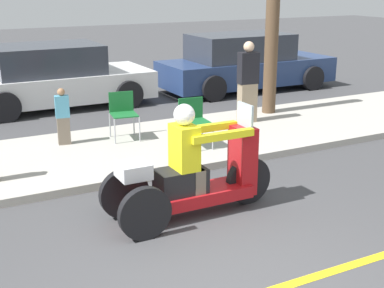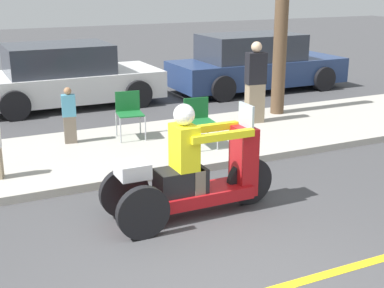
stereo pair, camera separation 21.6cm
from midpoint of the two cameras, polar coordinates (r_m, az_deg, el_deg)
The scene contains 10 objects.
lane_stripe at distance 5.42m, azimuth 8.38°, elevation -14.88°, with size 24.00×0.12×0.01m.
sidewalk_strip at distance 9.05m, azimuth -10.93°, elevation -1.15°, with size 28.00×2.80×0.12m.
motorcycle_trike at distance 6.63m, azimuth -0.94°, elevation -3.48°, with size 2.25×0.76×1.45m.
spectator_with_child at distance 10.61m, azimuth 5.38°, elevation 6.42°, with size 0.40×0.27×1.59m.
spectator_end_of_line at distance 9.43m, azimuth -14.25°, elevation 2.76°, with size 0.25×0.18×0.98m.
folding_chair_set_back at distance 9.60m, azimuth -8.03°, elevation 3.57°, with size 0.52×0.52×0.82m.
folding_chair_curbside at distance 9.02m, azimuth -0.54°, elevation 2.86°, with size 0.50×0.50×0.82m.
parked_car_lot_right at distance 12.85m, azimuth -14.85°, elevation 6.88°, with size 4.21×2.11×1.44m.
parked_car_lot_center at distance 14.41m, azimuth 5.21°, elevation 8.54°, with size 4.69×1.95×1.49m.
tree_trunk at distance 11.33m, azimuth 7.94°, elevation 11.10°, with size 0.28×0.28×3.13m.
Camera 1 is at (-2.47, -3.62, 2.87)m, focal length 50.00 mm.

